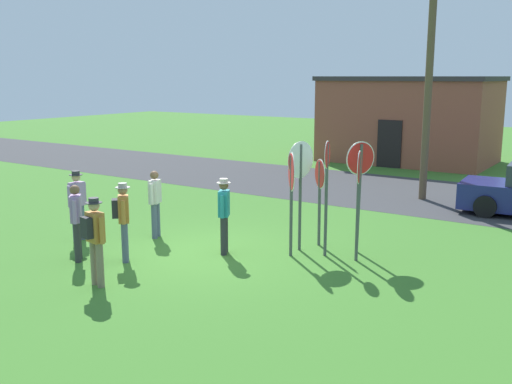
# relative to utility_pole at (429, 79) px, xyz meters

# --- Properties ---
(ground_plane) EXTENTS (80.00, 80.00, 0.00)m
(ground_plane) POSITION_rel_utility_pole_xyz_m (-2.24, -8.73, -3.89)
(ground_plane) COLOR #3D7528
(street_asphalt) EXTENTS (60.00, 6.40, 0.01)m
(street_asphalt) POSITION_rel_utility_pole_xyz_m (-2.24, 0.63, -3.89)
(street_asphalt) COLOR #38383A
(street_asphalt) RESTS_ON ground
(building_background) EXTENTS (7.71, 4.93, 3.98)m
(building_background) POSITION_rel_utility_pole_xyz_m (-3.45, 8.23, -1.90)
(building_background) COLOR brown
(building_background) RESTS_ON ground
(utility_pole) EXTENTS (1.80, 0.24, 7.43)m
(utility_pole) POSITION_rel_utility_pole_xyz_m (0.00, 0.00, 0.00)
(utility_pole) COLOR brown
(utility_pole) RESTS_ON ground
(stop_sign_far_back) EXTENTS (0.52, 0.50, 2.09)m
(stop_sign_far_back) POSITION_rel_utility_pole_xyz_m (-0.33, -6.68, -2.48)
(stop_sign_far_back) COLOR #474C4C
(stop_sign_far_back) RESTS_ON ground
(stop_sign_rear_left) EXTENTS (0.19, 0.59, 2.61)m
(stop_sign_rear_left) POSITION_rel_utility_pole_xyz_m (0.18, -7.34, -2.18)
(stop_sign_rear_left) COLOR #474C4C
(stop_sign_rear_left) RESTS_ON ground
(stop_sign_tallest) EXTENTS (0.24, 0.70, 2.44)m
(stop_sign_tallest) POSITION_rel_utility_pole_xyz_m (0.92, -7.28, -2.23)
(stop_sign_tallest) COLOR #474C4C
(stop_sign_tallest) RESTS_ON ground
(stop_sign_center_cluster) EXTENTS (0.40, 0.68, 2.56)m
(stop_sign_center_cluster) POSITION_rel_utility_pole_xyz_m (0.68, -6.70, -2.14)
(stop_sign_center_cluster) COLOR #474C4C
(stop_sign_center_cluster) RESTS_ON ground
(stop_sign_leaning_right) EXTENTS (0.20, 0.83, 2.55)m
(stop_sign_leaning_right) POSITION_rel_utility_pole_xyz_m (-0.52, -7.28, -2.13)
(stop_sign_leaning_right) COLOR #474C4C
(stop_sign_leaning_right) RESTS_ON ground
(stop_sign_low_front) EXTENTS (0.55, 0.69, 2.36)m
(stop_sign_low_front) POSITION_rel_utility_pole_xyz_m (-0.46, -7.78, -2.26)
(stop_sign_low_front) COLOR #474C4C
(stop_sign_low_front) RESTS_ON ground
(person_in_blue) EXTENTS (0.43, 0.43, 1.69)m
(person_in_blue) POSITION_rel_utility_pole_xyz_m (-4.15, -10.68, -2.94)
(person_in_blue) COLOR #2D2D33
(person_in_blue) RESTS_ON ground
(person_with_sunhat) EXTENTS (0.34, 0.53, 1.69)m
(person_with_sunhat) POSITION_rel_utility_pole_xyz_m (-4.06, -8.32, -2.94)
(person_with_sunhat) COLOR #4C5670
(person_with_sunhat) RESTS_ON ground
(person_near_signs) EXTENTS (0.36, 0.51, 1.74)m
(person_near_signs) POSITION_rel_utility_pole_xyz_m (-1.81, -8.47, -2.91)
(person_near_signs) COLOR #2D2D33
(person_near_signs) RESTS_ON ground
(person_on_left) EXTENTS (0.48, 0.48, 1.74)m
(person_on_left) POSITION_rel_utility_pole_xyz_m (-3.29, -10.14, -2.88)
(person_on_left) COLOR #4C5670
(person_on_left) RESTS_ON ground
(person_holding_notes) EXTENTS (0.32, 0.57, 1.74)m
(person_holding_notes) POSITION_rel_utility_pole_xyz_m (-5.43, -9.60, -2.91)
(person_holding_notes) COLOR #4C5670
(person_holding_notes) RESTS_ON ground
(person_in_dark_shirt) EXTENTS (0.56, 0.42, 1.74)m
(person_in_dark_shirt) POSITION_rel_utility_pole_xyz_m (-2.58, -11.53, -2.88)
(person_in_dark_shirt) COLOR #7A6B56
(person_in_dark_shirt) RESTS_ON ground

